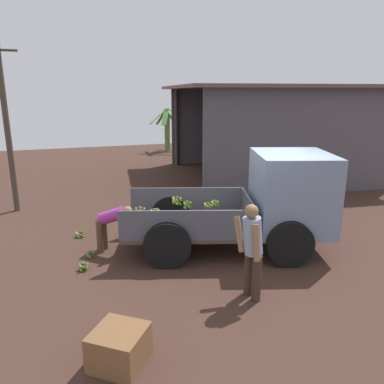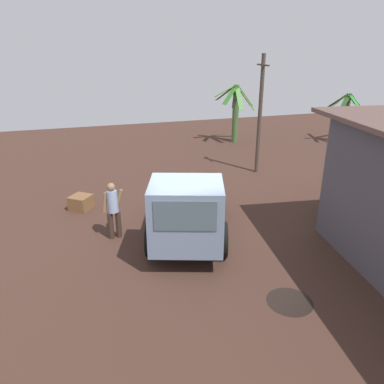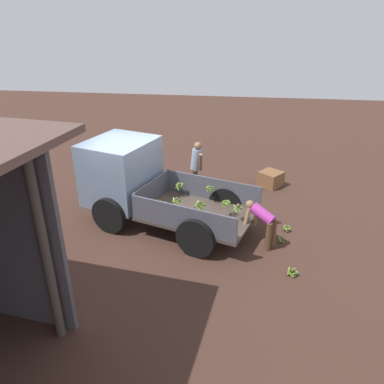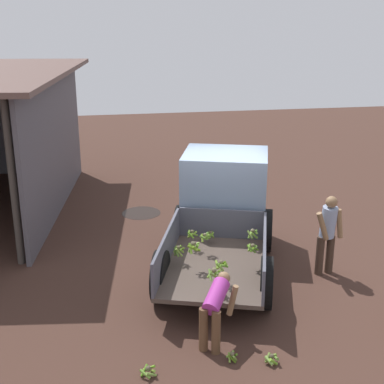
{
  "view_description": "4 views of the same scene",
  "coord_description": "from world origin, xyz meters",
  "px_view_note": "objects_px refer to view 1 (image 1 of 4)",
  "views": [
    {
      "loc": [
        -4.26,
        -7.1,
        3.45
      ],
      "look_at": [
        -1.41,
        1.06,
        1.14
      ],
      "focal_mm": 35.0,
      "sensor_mm": 36.0,
      "label": 1
    },
    {
      "loc": [
        8.74,
        -2.65,
        5.39
      ],
      "look_at": [
        -1.31,
        0.43,
        1.19
      ],
      "focal_mm": 35.0,
      "sensor_mm": 36.0,
      "label": 2
    },
    {
      "loc": [
        -2.77,
        8.84,
        5.16
      ],
      "look_at": [
        -1.52,
        -0.03,
        0.93
      ],
      "focal_mm": 35.0,
      "sensor_mm": 36.0,
      "label": 3
    },
    {
      "loc": [
        -10.65,
        2.5,
        5.07
      ],
      "look_at": [
        -0.07,
        0.59,
        1.49
      ],
      "focal_mm": 50.0,
      "sensor_mm": 36.0,
      "label": 4
    }
  ],
  "objects_px": {
    "utility_pole": "(7,124)",
    "banana_bunch_on_ground_2": "(80,233)",
    "person_worker_loading": "(112,223)",
    "banana_bunch_on_ground_0": "(90,254)",
    "banana_bunch_on_ground_1": "(83,266)",
    "cargo_truck": "(273,199)",
    "person_foreground_visitor": "(252,247)",
    "wooden_crate_0": "(119,347)"
  },
  "relations": [
    {
      "from": "utility_pole",
      "to": "banana_bunch_on_ground_2",
      "type": "xyz_separation_m",
      "value": [
        1.67,
        -2.85,
        -2.49
      ]
    },
    {
      "from": "banana_bunch_on_ground_1",
      "to": "wooden_crate_0",
      "type": "height_order",
      "value": "wooden_crate_0"
    },
    {
      "from": "cargo_truck",
      "to": "banana_bunch_on_ground_0",
      "type": "distance_m",
      "value": 4.18
    },
    {
      "from": "person_foreground_visitor",
      "to": "banana_bunch_on_ground_2",
      "type": "xyz_separation_m",
      "value": [
        -2.63,
        3.89,
        -0.85
      ]
    },
    {
      "from": "cargo_truck",
      "to": "person_worker_loading",
      "type": "bearing_deg",
      "value": -177.33
    },
    {
      "from": "person_foreground_visitor",
      "to": "banana_bunch_on_ground_1",
      "type": "xyz_separation_m",
      "value": [
        -2.67,
        2.02,
        -0.85
      ]
    },
    {
      "from": "person_foreground_visitor",
      "to": "banana_bunch_on_ground_2",
      "type": "height_order",
      "value": "person_foreground_visitor"
    },
    {
      "from": "cargo_truck",
      "to": "banana_bunch_on_ground_2",
      "type": "relative_size",
      "value": 18.0
    },
    {
      "from": "utility_pole",
      "to": "person_worker_loading",
      "type": "bearing_deg",
      "value": -59.83
    },
    {
      "from": "banana_bunch_on_ground_1",
      "to": "banana_bunch_on_ground_2",
      "type": "height_order",
      "value": "same"
    },
    {
      "from": "utility_pole",
      "to": "person_worker_loading",
      "type": "xyz_separation_m",
      "value": [
        2.32,
        -4.0,
        -1.9
      ]
    },
    {
      "from": "banana_bunch_on_ground_1",
      "to": "cargo_truck",
      "type": "bearing_deg",
      "value": -2.94
    },
    {
      "from": "utility_pole",
      "to": "banana_bunch_on_ground_0",
      "type": "height_order",
      "value": "utility_pole"
    },
    {
      "from": "person_foreground_visitor",
      "to": "banana_bunch_on_ground_1",
      "type": "distance_m",
      "value": 3.45
    },
    {
      "from": "person_foreground_visitor",
      "to": "banana_bunch_on_ground_0",
      "type": "height_order",
      "value": "person_foreground_visitor"
    },
    {
      "from": "person_foreground_visitor",
      "to": "banana_bunch_on_ground_1",
      "type": "height_order",
      "value": "person_foreground_visitor"
    },
    {
      "from": "person_foreground_visitor",
      "to": "banana_bunch_on_ground_0",
      "type": "xyz_separation_m",
      "value": [
        -2.5,
        2.59,
        -0.85
      ]
    },
    {
      "from": "utility_pole",
      "to": "banana_bunch_on_ground_0",
      "type": "xyz_separation_m",
      "value": [
        1.8,
        -4.15,
        -2.49
      ]
    },
    {
      "from": "banana_bunch_on_ground_0",
      "to": "banana_bunch_on_ground_2",
      "type": "bearing_deg",
      "value": 95.55
    },
    {
      "from": "cargo_truck",
      "to": "person_foreground_visitor",
      "type": "relative_size",
      "value": 2.85
    },
    {
      "from": "person_worker_loading",
      "to": "banana_bunch_on_ground_2",
      "type": "height_order",
      "value": "person_worker_loading"
    },
    {
      "from": "utility_pole",
      "to": "person_foreground_visitor",
      "type": "distance_m",
      "value": 8.17
    },
    {
      "from": "banana_bunch_on_ground_0",
      "to": "cargo_truck",
      "type": "bearing_deg",
      "value": -11.21
    },
    {
      "from": "person_worker_loading",
      "to": "banana_bunch_on_ground_1",
      "type": "xyz_separation_m",
      "value": [
        -0.69,
        -0.73,
        -0.58
      ]
    },
    {
      "from": "cargo_truck",
      "to": "banana_bunch_on_ground_1",
      "type": "bearing_deg",
      "value": -164.98
    },
    {
      "from": "cargo_truck",
      "to": "banana_bunch_on_ground_2",
      "type": "bearing_deg",
      "value": 170.93
    },
    {
      "from": "utility_pole",
      "to": "person_foreground_visitor",
      "type": "relative_size",
      "value": 2.96
    },
    {
      "from": "cargo_truck",
      "to": "banana_bunch_on_ground_1",
      "type": "distance_m",
      "value": 4.27
    },
    {
      "from": "person_foreground_visitor",
      "to": "banana_bunch_on_ground_2",
      "type": "relative_size",
      "value": 6.31
    },
    {
      "from": "banana_bunch_on_ground_2",
      "to": "wooden_crate_0",
      "type": "bearing_deg",
      "value": -87.07
    },
    {
      "from": "cargo_truck",
      "to": "banana_bunch_on_ground_2",
      "type": "distance_m",
      "value": 4.72
    },
    {
      "from": "person_worker_loading",
      "to": "banana_bunch_on_ground_0",
      "type": "distance_m",
      "value": 0.8
    },
    {
      "from": "banana_bunch_on_ground_2",
      "to": "banana_bunch_on_ground_1",
      "type": "bearing_deg",
      "value": -91.28
    },
    {
      "from": "person_foreground_visitor",
      "to": "wooden_crate_0",
      "type": "xyz_separation_m",
      "value": [
        -2.38,
        -0.9,
        -0.7
      ]
    },
    {
      "from": "banana_bunch_on_ground_1",
      "to": "banana_bunch_on_ground_2",
      "type": "bearing_deg",
      "value": 88.72
    },
    {
      "from": "banana_bunch_on_ground_0",
      "to": "banana_bunch_on_ground_2",
      "type": "distance_m",
      "value": 1.31
    },
    {
      "from": "utility_pole",
      "to": "person_foreground_visitor",
      "type": "bearing_deg",
      "value": -57.46
    },
    {
      "from": "wooden_crate_0",
      "to": "person_worker_loading",
      "type": "bearing_deg",
      "value": 83.69
    },
    {
      "from": "banana_bunch_on_ground_1",
      "to": "banana_bunch_on_ground_2",
      "type": "xyz_separation_m",
      "value": [
        0.04,
        1.88,
        -0.0
      ]
    },
    {
      "from": "utility_pole",
      "to": "wooden_crate_0",
      "type": "relative_size",
      "value": 7.66
    },
    {
      "from": "banana_bunch_on_ground_0",
      "to": "person_worker_loading",
      "type": "bearing_deg",
      "value": 16.54
    },
    {
      "from": "person_foreground_visitor",
      "to": "utility_pole",
      "type": "bearing_deg",
      "value": -64.46
    }
  ]
}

